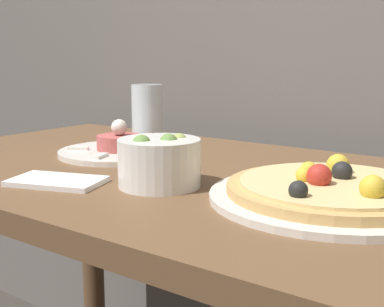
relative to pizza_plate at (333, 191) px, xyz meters
The scene contains 6 objects.
dining_table 0.33m from the pizza_plate, behind, with size 1.14×0.65×0.73m.
pizza_plate is the anchor object (origin of this frame).
tartare_plate 0.48m from the pizza_plate, behind, with size 0.24×0.24×0.07m.
small_bowl 0.26m from the pizza_plate, 162.41° to the right, with size 0.13×0.13×0.08m.
drinking_glass 0.60m from the pizza_plate, 156.53° to the left, with size 0.07×0.07×0.13m.
napkin 0.42m from the pizza_plate, 157.13° to the right, with size 0.16×0.13×0.01m.
Camera 1 is at (0.57, -0.39, 0.93)m, focal length 50.00 mm.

